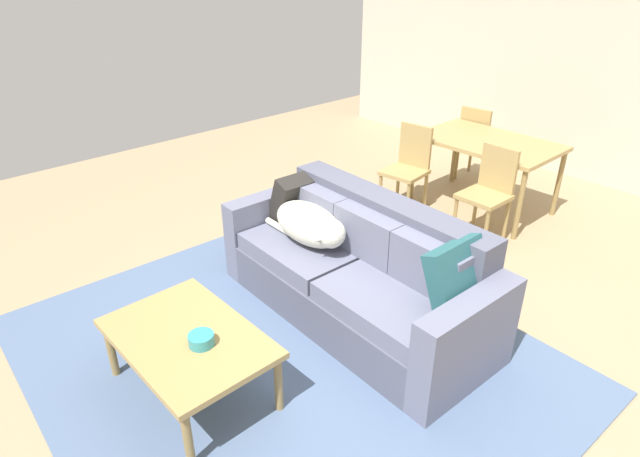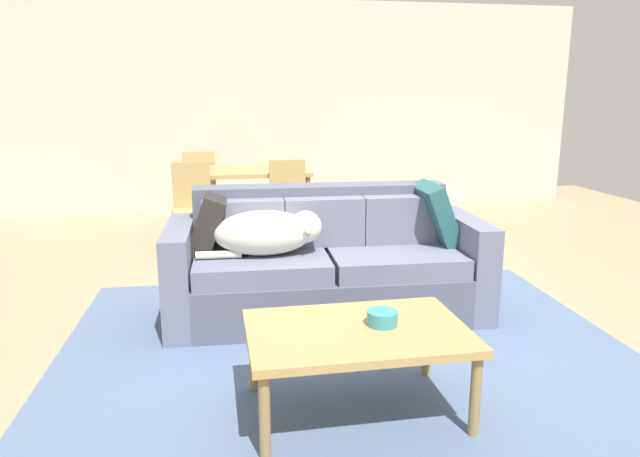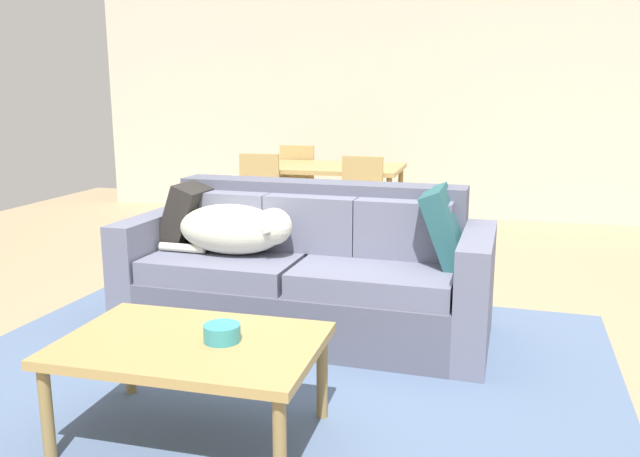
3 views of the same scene
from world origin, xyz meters
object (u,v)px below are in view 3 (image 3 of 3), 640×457
throw_pillow_by_right_arm (446,227)px  dining_chair_near_right (359,203)px  bowl_on_coffee_table (222,333)px  dining_table (330,173)px  dog_on_left_cushion (237,229)px  throw_pillow_by_left_arm (189,215)px  dining_chair_far_left (299,182)px  dining_chair_near_left (257,200)px  coffee_table (191,351)px  couch (307,275)px

throw_pillow_by_right_arm → dining_chair_near_right: bearing=115.8°
bowl_on_coffee_table → dining_table: bearing=96.9°
throw_pillow_by_right_arm → dog_on_left_cushion: bearing=-174.0°
throw_pillow_by_left_arm → dining_chair_far_left: (-0.10, 2.84, -0.17)m
dining_chair_near_left → dining_chair_far_left: dining_chair_near_left is taller
dog_on_left_cushion → throw_pillow_by_left_arm: bearing=156.6°
dog_on_left_cushion → coffee_table: dog_on_left_cushion is taller
dog_on_left_cushion → dining_chair_near_left: 1.91m
couch → dining_chair_near_right: size_ratio=2.48×
couch → bowl_on_coffee_table: size_ratio=14.63×
bowl_on_coffee_table → dog_on_left_cushion: bearing=109.0°
dining_chair_near_left → couch: bearing=-68.2°
dining_chair_far_left → coffee_table: bearing=95.4°
couch → throw_pillow_by_right_arm: throw_pillow_by_right_arm is taller
couch → dining_chair_near_right: dining_chair_near_right is taller
couch → throw_pillow_by_left_arm: couch is taller
throw_pillow_by_right_arm → bowl_on_coffee_table: (-0.80, -1.36, -0.20)m
dog_on_left_cushion → dining_chair_far_left: size_ratio=0.94×
throw_pillow_by_right_arm → dining_table: size_ratio=0.33×
dining_table → dining_chair_far_left: 0.78m
throw_pillow_by_right_arm → coffee_table: (-0.93, -1.38, -0.28)m
couch → throw_pillow_by_left_arm: (-0.81, 0.09, 0.31)m
coffee_table → dining_chair_near_right: (0.09, 3.12, 0.10)m
couch → dining_chair_near_right: (-0.03, 1.76, 0.15)m
dog_on_left_cushion → dining_table: dog_on_left_cushion is taller
dining_chair_near_left → bowl_on_coffee_table: bearing=-79.5°
dining_chair_near_left → dining_chair_far_left: bearing=81.3°
throw_pillow_by_left_arm → dining_chair_near_right: dining_chair_near_right is taller
throw_pillow_by_right_arm → dining_chair_near_right: size_ratio=0.51×
couch → dog_on_left_cushion: 0.51m
dog_on_left_cushion → bowl_on_coffee_table: bearing=-68.6°
coffee_table → dining_table: 3.72m
couch → dining_table: size_ratio=1.62×
bowl_on_coffee_table → dining_table: size_ratio=0.11×
dog_on_left_cushion → throw_pillow_by_right_arm: bearing=8.3°
throw_pillow_by_right_arm → dining_table: (-1.24, 2.32, -0.01)m
throw_pillow_by_right_arm → dining_chair_far_left: size_ratio=0.51×
couch → bowl_on_coffee_table: (0.02, -1.33, 0.13)m
couch → dining_chair_near_right: bearing=93.2°
throw_pillow_by_right_arm → dining_table: throw_pillow_by_right_arm is taller
throw_pillow_by_left_arm → dining_chair_far_left: dining_chair_far_left is taller
dining_chair_near_right → throw_pillow_by_right_arm: bearing=-63.2°
dining_table → dining_chair_far_left: bearing=129.3°
bowl_on_coffee_table → dining_chair_near_right: 3.09m
dining_chair_near_right → couch: bearing=-88.1°
dining_chair_near_left → dining_chair_near_right: size_ratio=1.00×
dining_chair_far_left → dining_chair_near_left: bearing=83.2°
dog_on_left_cushion → dining_chair_near_left: dining_chair_near_left is taller
couch → dining_chair_far_left: size_ratio=2.48×
dining_table → dining_chair_near_right: bearing=-55.3°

